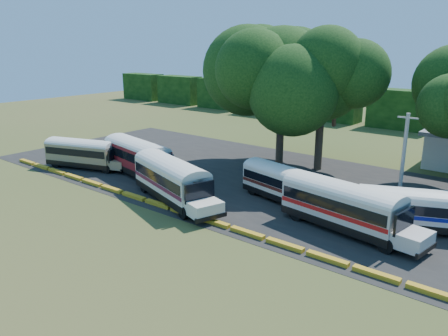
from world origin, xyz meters
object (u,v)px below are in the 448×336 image
Objects in this scene: bus_white_red at (344,204)px; tree_west at (282,74)px; bus_beige at (83,152)px; bus_red at (138,155)px; bus_cream_west at (172,178)px.

tree_west is (-12.41, 11.51, 7.77)m from bus_white_red.
bus_white_red is 0.75× the size of tree_west.
bus_red is (6.58, 1.89, 0.28)m from bus_beige.
tree_west is (15.78, 13.55, 7.96)m from bus_beige.
bus_beige is 14.65m from bus_cream_west.
bus_red is 1.04× the size of bus_white_red.
bus_beige is 0.66× the size of tree_west.
bus_white_red is at bearing -14.28° from bus_beige.
bus_beige is 0.89× the size of bus_white_red.
tree_west is at bearing 22.23° from bus_beige.
tree_west is at bearing 63.54° from bus_red.
bus_white_red reaches higher than bus_beige.
bus_beige is 22.27m from tree_west.
bus_cream_west is at bearing -9.82° from bus_red.
bus_cream_west is 0.77× the size of tree_west.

